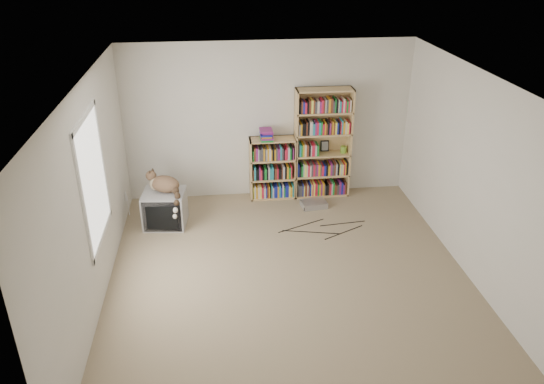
{
  "coord_description": "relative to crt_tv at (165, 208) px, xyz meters",
  "views": [
    {
      "loc": [
        -0.84,
        -5.44,
        3.9
      ],
      "look_at": [
        -0.11,
        1.0,
        0.74
      ],
      "focal_mm": 35.0,
      "sensor_mm": 36.0,
      "label": 1
    }
  ],
  "objects": [
    {
      "name": "wall_front",
      "position": [
        1.63,
        -4.11,
        0.99
      ],
      "size": [
        4.5,
        0.02,
        2.5
      ],
      "primitive_type": "cube",
      "color": "beige",
      "rests_on": "floor"
    },
    {
      "name": "bookcase_short",
      "position": [
        1.68,
        0.75,
        0.21
      ],
      "size": [
        0.74,
        0.3,
        1.01
      ],
      "color": "tan",
      "rests_on": "floor"
    },
    {
      "name": "ceiling",
      "position": [
        1.63,
        -1.61,
        2.24
      ],
      "size": [
        4.5,
        5.0,
        0.02
      ],
      "primitive_type": "cube",
      "color": "white",
      "rests_on": "wall_back"
    },
    {
      "name": "floor_cables",
      "position": [
        2.02,
        -0.32,
        -0.26
      ],
      "size": [
        1.2,
        0.7,
        0.01
      ],
      "primitive_type": null,
      "color": "black",
      "rests_on": "floor"
    },
    {
      "name": "floor",
      "position": [
        1.63,
        -1.61,
        -0.26
      ],
      "size": [
        4.5,
        5.0,
        0.01
      ],
      "primitive_type": "cube",
      "color": "gray",
      "rests_on": "ground"
    },
    {
      "name": "framed_print",
      "position": [
        2.54,
        0.83,
        0.56
      ],
      "size": [
        0.13,
        0.05,
        0.18
      ],
      "primitive_type": "cube",
      "rotation": [
        -0.17,
        0.0,
        0.0
      ],
      "color": "black",
      "rests_on": "bookcase_tall"
    },
    {
      "name": "book_stack",
      "position": [
        1.58,
        0.7,
        0.84
      ],
      "size": [
        0.2,
        0.26,
        0.17
      ],
      "primitive_type": "cube",
      "color": "red",
      "rests_on": "bookcase_short"
    },
    {
      "name": "wall_outlet",
      "position": [
        -0.61,
        0.34,
        0.06
      ],
      "size": [
        0.01,
        0.08,
        0.13
      ],
      "primitive_type": "cube",
      "color": "silver",
      "rests_on": "wall_left"
    },
    {
      "name": "bookcase_tall",
      "position": [
        2.48,
        0.75,
        0.59
      ],
      "size": [
        0.89,
        0.3,
        1.78
      ],
      "color": "tan",
      "rests_on": "floor"
    },
    {
      "name": "wall_left",
      "position": [
        -0.62,
        -1.61,
        0.99
      ],
      "size": [
        0.02,
        5.0,
        2.5
      ],
      "primitive_type": "cube",
      "color": "beige",
      "rests_on": "floor"
    },
    {
      "name": "crt_tv",
      "position": [
        0.0,
        0.0,
        0.0
      ],
      "size": [
        0.65,
        0.6,
        0.52
      ],
      "rotation": [
        0.0,
        0.0,
        -0.1
      ],
      "color": "#A0A0A3",
      "rests_on": "floor"
    },
    {
      "name": "wall_right",
      "position": [
        3.88,
        -1.61,
        0.99
      ],
      "size": [
        0.02,
        5.0,
        2.5
      ],
      "primitive_type": "cube",
      "color": "beige",
      "rests_on": "floor"
    },
    {
      "name": "dvd_player",
      "position": [
        2.29,
        0.3,
        -0.21
      ],
      "size": [
        0.42,
        0.33,
        0.09
      ],
      "primitive_type": "cube",
      "rotation": [
        0.0,
        0.0,
        0.14
      ],
      "color": "#ABAAAF",
      "rests_on": "floor"
    },
    {
      "name": "cat",
      "position": [
        0.05,
        -0.03,
        0.35
      ],
      "size": [
        0.59,
        0.68,
        0.53
      ],
      "rotation": [
        0.0,
        0.0,
        -0.45
      ],
      "color": "#392317",
      "rests_on": "crt_tv"
    },
    {
      "name": "window",
      "position": [
        -0.61,
        -1.41,
        1.14
      ],
      "size": [
        0.02,
        1.22,
        1.52
      ],
      "primitive_type": "cube",
      "color": "white",
      "rests_on": "wall_left"
    },
    {
      "name": "wall_back",
      "position": [
        1.63,
        0.89,
        0.99
      ],
      "size": [
        4.5,
        0.02,
        2.5
      ],
      "primitive_type": "cube",
      "color": "beige",
      "rests_on": "floor"
    },
    {
      "name": "green_mug",
      "position": [
        2.83,
        0.73,
        0.52
      ],
      "size": [
        0.1,
        0.1,
        0.11
      ],
      "primitive_type": "cylinder",
      "color": "olive",
      "rests_on": "bookcase_tall"
    }
  ]
}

